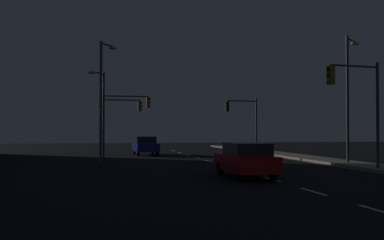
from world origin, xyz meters
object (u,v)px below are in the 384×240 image
(street_lamp_far_end, at_px, (349,87))
(street_lamp_corner, at_px, (101,105))
(car_oncoming, at_px, (145,145))
(traffic_light_mid_right, at_px, (124,111))
(street_lamp_mid_block, at_px, (103,91))
(traffic_light_near_right, at_px, (120,114))
(car, at_px, (246,159))
(traffic_light_far_center, at_px, (357,94))
(traffic_light_mid_left, at_px, (242,114))

(street_lamp_far_end, xyz_separation_m, street_lamp_corner, (-15.18, 9.80, -0.75))
(car_oncoming, distance_m, traffic_light_mid_right, 3.80)
(traffic_light_mid_right, height_order, street_lamp_mid_block, street_lamp_mid_block)
(traffic_light_near_right, distance_m, street_lamp_far_end, 20.00)
(traffic_light_mid_right, bearing_deg, car, -78.40)
(traffic_light_far_center, bearing_deg, traffic_light_mid_left, 90.29)
(traffic_light_mid_left, bearing_deg, traffic_light_near_right, -178.40)
(traffic_light_far_center, relative_size, street_lamp_corner, 0.84)
(traffic_light_near_right, bearing_deg, street_lamp_corner, -108.78)
(traffic_light_far_center, relative_size, street_lamp_mid_block, 0.72)
(traffic_light_far_center, bearing_deg, traffic_light_near_right, 120.23)
(street_lamp_far_end, distance_m, street_lamp_corner, 18.09)
(car, relative_size, street_lamp_far_end, 0.56)
(traffic_light_mid_right, xyz_separation_m, street_lamp_far_end, (13.20, -14.72, 1.03))
(traffic_light_mid_right, height_order, traffic_light_mid_left, traffic_light_mid_right)
(traffic_light_far_center, relative_size, traffic_light_mid_right, 1.04)
(car_oncoming, distance_m, street_lamp_mid_block, 11.03)
(car_oncoming, height_order, traffic_light_mid_right, traffic_light_mid_right)
(traffic_light_mid_right, xyz_separation_m, traffic_light_mid_left, (10.88, 0.27, -0.20))
(traffic_light_far_center, xyz_separation_m, street_lamp_far_end, (2.22, 4.72, 0.80))
(traffic_light_far_center, bearing_deg, street_lamp_corner, 131.74)
(traffic_light_mid_right, relative_size, street_lamp_corner, 0.81)
(street_lamp_mid_block, bearing_deg, street_lamp_far_end, -12.52)
(street_lamp_far_end, bearing_deg, traffic_light_mid_right, 131.89)
(car_oncoming, distance_m, street_lamp_far_end, 17.84)
(car_oncoming, relative_size, traffic_light_mid_left, 0.91)
(traffic_light_mid_left, height_order, traffic_light_near_right, traffic_light_mid_left)
(car, distance_m, car_oncoming, 19.86)
(traffic_light_far_center, xyz_separation_m, traffic_light_mid_right, (-10.98, 19.44, -0.24))
(traffic_light_mid_left, relative_size, street_lamp_far_end, 0.63)
(street_lamp_mid_block, bearing_deg, car, -57.86)
(traffic_light_near_right, xyz_separation_m, street_lamp_mid_block, (-1.56, -11.33, 1.08))
(traffic_light_near_right, height_order, street_lamp_mid_block, street_lamp_mid_block)
(street_lamp_far_end, bearing_deg, car, -143.12)
(street_lamp_far_end, bearing_deg, traffic_light_far_center, -115.19)
(traffic_light_far_center, relative_size, traffic_light_mid_left, 1.13)
(car_oncoming, distance_m, traffic_light_far_center, 20.31)
(car_oncoming, relative_size, traffic_light_near_right, 0.89)
(traffic_light_mid_left, bearing_deg, street_lamp_mid_block, -137.65)
(car, xyz_separation_m, street_lamp_corner, (-6.36, 16.42, 3.24))
(car_oncoming, distance_m, traffic_light_near_right, 3.74)
(car_oncoming, xyz_separation_m, traffic_light_near_right, (-2.05, 1.61, 2.69))
(traffic_light_mid_right, distance_m, traffic_light_mid_left, 10.89)
(traffic_light_far_center, xyz_separation_m, street_lamp_corner, (-12.96, 14.53, 0.05))
(car, height_order, street_lamp_corner, street_lamp_corner)
(traffic_light_mid_left, bearing_deg, street_lamp_far_end, -81.20)
(street_lamp_corner, bearing_deg, traffic_light_mid_right, 68.04)
(car, distance_m, traffic_light_mid_right, 21.98)
(car, distance_m, traffic_light_near_right, 21.97)
(traffic_light_near_right, xyz_separation_m, street_lamp_far_end, (13.53, -14.68, 1.30))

